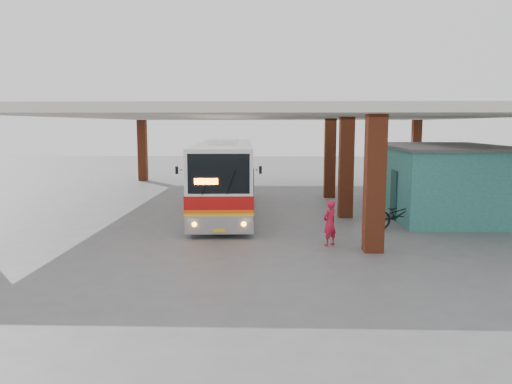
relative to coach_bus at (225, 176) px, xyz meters
The scene contains 8 objects.
ground 5.12m from the coach_bus, 60.63° to the right, with size 90.00×90.00×0.00m, color #515154.
brick_columns 3.91m from the coach_bus, 11.68° to the left, with size 20.10×21.60×4.35m.
canopy_roof 4.62m from the coach_bus, 38.51° to the left, with size 21.00×23.00×0.30m, color beige.
shop_building 9.87m from the coach_bus, ahead, with size 5.20×8.20×3.11m.
coach_bus is the anchor object (origin of this frame).
motorcycle 8.02m from the coach_bus, 27.01° to the right, with size 0.75×2.14×1.12m, color black.
pedestrian 7.70m from the coach_bus, 57.72° to the right, with size 0.56×0.37×1.53m, color red.
red_chair 8.59m from the coach_bus, 28.44° to the left, with size 0.44×0.44×0.74m.
Camera 1 is at (-0.26, -18.65, 4.02)m, focal length 35.00 mm.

